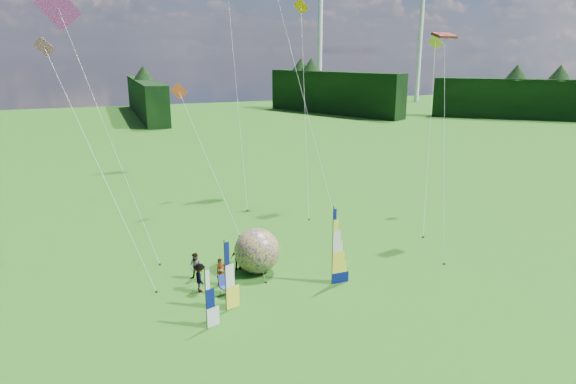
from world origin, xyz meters
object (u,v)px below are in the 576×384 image
object	(u,v)px
spectator_b	(196,267)
spectator_c	(200,278)
feather_banner_main	(333,247)
spectator_a	(221,272)
kite_whale	(301,79)
camp_chair	(226,286)
spectator_d	(238,257)
side_banner_far	(206,300)
bol_inflatable	(257,251)
side_banner_left	(225,277)

from	to	relation	value
spectator_b	spectator_c	xyz separation A→B (m)	(-0.09, -1.61, 0.01)
feather_banner_main	spectator_b	size ratio (longest dim) A/B	2.77
spectator_a	kite_whale	world-z (taller)	kite_whale
spectator_a	kite_whale	xyz separation A→B (m)	(10.79, 14.51, 9.83)
camp_chair	spectator_d	bearing A→B (deg)	49.27
feather_banner_main	side_banner_far	distance (m)	8.06
feather_banner_main	spectator_b	distance (m)	8.02
spectator_b	side_banner_far	bearing A→B (deg)	-57.16
bol_inflatable	spectator_a	bearing A→B (deg)	-159.11
spectator_b	camp_chair	bearing A→B (deg)	-27.60
spectator_a	kite_whale	size ratio (longest dim) A/B	0.07
feather_banner_main	spectator_b	bearing A→B (deg)	153.31
spectator_a	spectator_b	size ratio (longest dim) A/B	0.97
spectator_b	spectator_d	size ratio (longest dim) A/B	1.05
camp_chair	kite_whale	size ratio (longest dim) A/B	0.05
spectator_b	kite_whale	size ratio (longest dim) A/B	0.08
feather_banner_main	side_banner_left	size ratio (longest dim) A/B	1.21
kite_whale	feather_banner_main	bearing A→B (deg)	-116.37
spectator_d	camp_chair	bearing A→B (deg)	69.11
side_banner_far	bol_inflatable	bearing A→B (deg)	33.32
spectator_b	spectator_c	distance (m)	1.62
feather_banner_main	spectator_d	size ratio (longest dim) A/B	2.89
spectator_c	camp_chair	world-z (taller)	spectator_c
side_banner_far	bol_inflatable	size ratio (longest dim) A/B	1.10
side_banner_far	spectator_d	size ratio (longest dim) A/B	1.92
feather_banner_main	side_banner_left	bearing A→B (deg)	-173.49
feather_banner_main	spectator_a	distance (m)	6.49
feather_banner_main	side_banner_far	world-z (taller)	feather_banner_main
side_banner_far	bol_inflatable	distance (m)	6.88
side_banner_left	spectator_a	bearing A→B (deg)	61.65
spectator_b	camp_chair	xyz separation A→B (m)	(1.13, -2.59, -0.24)
feather_banner_main	bol_inflatable	xyz separation A→B (m)	(-3.46, 3.17, -0.90)
spectator_b	spectator_d	distance (m)	2.73
side_banner_left	spectator_c	bearing A→B (deg)	87.41
spectator_c	spectator_d	xyz separation A→B (m)	(2.77, 2.13, -0.05)
spectator_a	spectator_b	world-z (taller)	spectator_b
spectator_b	spectator_d	xyz separation A→B (m)	(2.69, 0.52, -0.04)
spectator_b	feather_banner_main	bearing A→B (deg)	13.17
side_banner_far	kite_whale	world-z (taller)	kite_whale
side_banner_left	bol_inflatable	size ratio (longest dim) A/B	1.37
side_banner_far	spectator_d	distance (m)	7.02
spectator_d	spectator_b	bearing A→B (deg)	16.59
feather_banner_main	side_banner_far	size ratio (longest dim) A/B	1.50
side_banner_left	kite_whale	world-z (taller)	kite_whale
spectator_a	feather_banner_main	bearing A→B (deg)	-36.96
kite_whale	side_banner_left	bearing A→B (deg)	-132.78
spectator_c	camp_chair	size ratio (longest dim) A/B	1.44
bol_inflatable	camp_chair	world-z (taller)	bol_inflatable
side_banner_far	spectator_d	bearing A→B (deg)	43.45
feather_banner_main	spectator_c	xyz separation A→B (m)	(-7.20, 1.80, -1.43)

